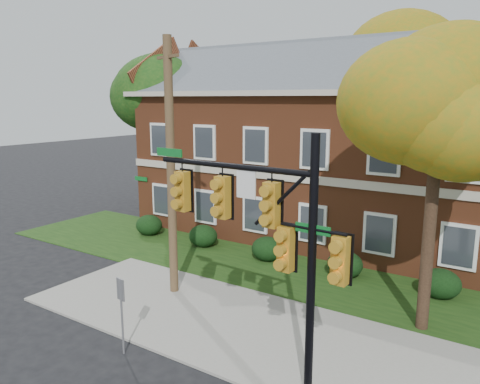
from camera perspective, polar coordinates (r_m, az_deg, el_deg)
The scene contains 15 objects.
ground at distance 14.36m, azimuth -3.52°, elevation -17.35°, with size 120.00×120.00×0.00m, color black.
sidewalk at distance 15.06m, azimuth -1.15°, elevation -15.72°, with size 14.00×5.00×0.08m, color gray.
grass_strip at distance 19.03m, azimuth 7.55°, elevation -9.92°, with size 30.00×6.00×0.04m, color #193811.
apartment_building at distance 24.07m, azimuth 9.81°, elevation 6.64°, with size 18.80×8.80×9.74m.
hedge_far_left at distance 24.43m, azimuth -11.03°, elevation -3.98°, with size 1.40×1.26×1.05m, color black.
hedge_left at distance 22.20m, azimuth -4.52°, elevation -5.36°, with size 1.40×1.26×1.05m, color black.
hedge_center at distance 20.32m, azimuth 3.35°, elevation -6.93°, with size 1.40×1.26×1.05m, color black.
hedge_right at distance 18.92m, azimuth 12.67°, elevation -8.61°, with size 1.40×1.26×1.05m, color black.
hedge_far_right at distance 18.09m, azimuth 23.23°, elevation -10.22°, with size 1.40×1.26×1.05m, color black.
tree_near_right at distance 14.10m, azimuth 23.95°, elevation 9.50°, with size 4.50×4.25×8.58m.
tree_left_rear at distance 28.47m, azimuth -9.59°, elevation 10.75°, with size 5.40×5.10×8.88m.
tree_far_rear at distance 31.02m, azimuth 18.46°, elevation 14.38°, with size 6.84×6.46×11.52m.
traffic_signal at distance 10.87m, azimuth 3.58°, elevation -4.98°, with size 5.54×0.55×6.18m.
utility_pole at distance 16.21m, azimuth -8.43°, elevation 2.83°, with size 1.34×0.57×8.92m.
sign_post at distance 13.30m, azimuth -14.27°, elevation -13.00°, with size 0.32×0.10×2.18m.
Camera 1 is at (7.63, -10.03, 6.88)m, focal length 35.00 mm.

